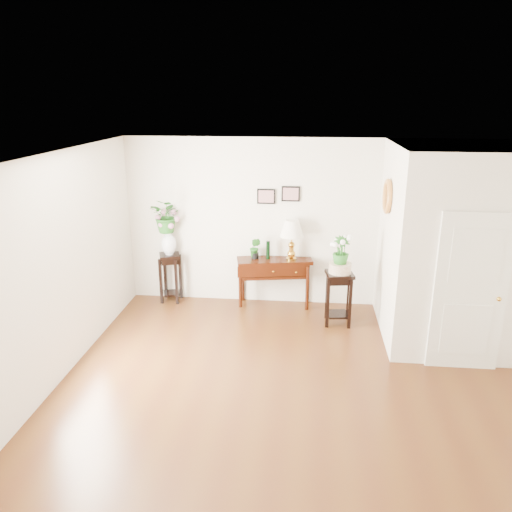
# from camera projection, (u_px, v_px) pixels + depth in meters

# --- Properties ---
(floor) EXTENTS (6.00, 5.50, 0.02)m
(floor) POSITION_uv_depth(u_px,v_px,m) (300.00, 390.00, 6.09)
(floor) COLOR #4D2B11
(floor) RESTS_ON ground
(ceiling) EXTENTS (6.00, 5.50, 0.02)m
(ceiling) POSITION_uv_depth(u_px,v_px,m) (307.00, 159.00, 5.22)
(ceiling) COLOR white
(ceiling) RESTS_ON ground
(wall_back) EXTENTS (6.00, 0.02, 2.80)m
(wall_back) POSITION_uv_depth(u_px,v_px,m) (305.00, 224.00, 8.26)
(wall_back) COLOR silver
(wall_back) RESTS_ON ground
(wall_front) EXTENTS (6.00, 0.02, 2.80)m
(wall_front) POSITION_uv_depth(u_px,v_px,m) (297.00, 444.00, 3.05)
(wall_front) COLOR silver
(wall_front) RESTS_ON ground
(wall_left) EXTENTS (0.02, 5.50, 2.80)m
(wall_left) POSITION_uv_depth(u_px,v_px,m) (51.00, 274.00, 5.95)
(wall_left) COLOR silver
(wall_left) RESTS_ON ground
(partition) EXTENTS (1.80, 1.95, 2.80)m
(partition) POSITION_uv_depth(u_px,v_px,m) (452.00, 244.00, 7.13)
(partition) COLOR silver
(partition) RESTS_ON floor
(door) EXTENTS (0.90, 0.05, 2.10)m
(door) POSITION_uv_depth(u_px,v_px,m) (470.00, 293.00, 6.29)
(door) COLOR silver
(door) RESTS_ON floor
(art_print_left) EXTENTS (0.30, 0.02, 0.25)m
(art_print_left) POSITION_uv_depth(u_px,v_px,m) (266.00, 196.00, 8.16)
(art_print_left) COLOR black
(art_print_left) RESTS_ON wall_back
(art_print_right) EXTENTS (0.30, 0.02, 0.25)m
(art_print_right) POSITION_uv_depth(u_px,v_px,m) (291.00, 194.00, 8.11)
(art_print_right) COLOR black
(art_print_right) RESTS_ON wall_back
(wall_ornament) EXTENTS (0.07, 0.51, 0.51)m
(wall_ornament) POSITION_uv_depth(u_px,v_px,m) (387.00, 196.00, 7.14)
(wall_ornament) COLOR #AE6F37
(wall_ornament) RESTS_ON partition
(console_table) EXTENTS (1.30, 0.64, 0.83)m
(console_table) POSITION_uv_depth(u_px,v_px,m) (274.00, 282.00, 8.44)
(console_table) COLOR black
(console_table) RESTS_ON floor
(table_lamp) EXTENTS (0.45, 0.45, 0.68)m
(table_lamp) POSITION_uv_depth(u_px,v_px,m) (292.00, 239.00, 8.18)
(table_lamp) COLOR #B68526
(table_lamp) RESTS_ON console_table
(green_vase) EXTENTS (0.08, 0.08, 0.31)m
(green_vase) POSITION_uv_depth(u_px,v_px,m) (268.00, 249.00, 8.27)
(green_vase) COLOR black
(green_vase) RESTS_ON console_table
(potted_plant) EXTENTS (0.22, 0.20, 0.34)m
(potted_plant) POSITION_uv_depth(u_px,v_px,m) (255.00, 249.00, 8.29)
(potted_plant) COLOR #20611C
(potted_plant) RESTS_ON console_table
(plant_stand_a) EXTENTS (0.42, 0.42, 0.85)m
(plant_stand_a) POSITION_uv_depth(u_px,v_px,m) (171.00, 278.00, 8.61)
(plant_stand_a) COLOR black
(plant_stand_a) RESTS_ON floor
(porcelain_vase) EXTENTS (0.31, 0.31, 0.43)m
(porcelain_vase) POSITION_uv_depth(u_px,v_px,m) (169.00, 241.00, 8.41)
(porcelain_vase) COLOR white
(porcelain_vase) RESTS_ON plant_stand_a
(lily_arrangement) EXTENTS (0.66, 0.62, 0.58)m
(lily_arrangement) POSITION_uv_depth(u_px,v_px,m) (167.00, 215.00, 8.27)
(lily_arrangement) COLOR #20611C
(lily_arrangement) RESTS_ON porcelain_vase
(plant_stand_b) EXTENTS (0.45, 0.45, 0.84)m
(plant_stand_b) POSITION_uv_depth(u_px,v_px,m) (338.00, 298.00, 7.76)
(plant_stand_b) COLOR black
(plant_stand_b) RESTS_ON floor
(ceramic_bowl) EXTENTS (0.45, 0.45, 0.15)m
(ceramic_bowl) POSITION_uv_depth(u_px,v_px,m) (340.00, 268.00, 7.60)
(ceramic_bowl) COLOR silver
(ceramic_bowl) RESTS_ON plant_stand_b
(narcissus) EXTENTS (0.31, 0.31, 0.45)m
(narcissus) POSITION_uv_depth(u_px,v_px,m) (341.00, 251.00, 7.52)
(narcissus) COLOR #20611C
(narcissus) RESTS_ON ceramic_bowl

